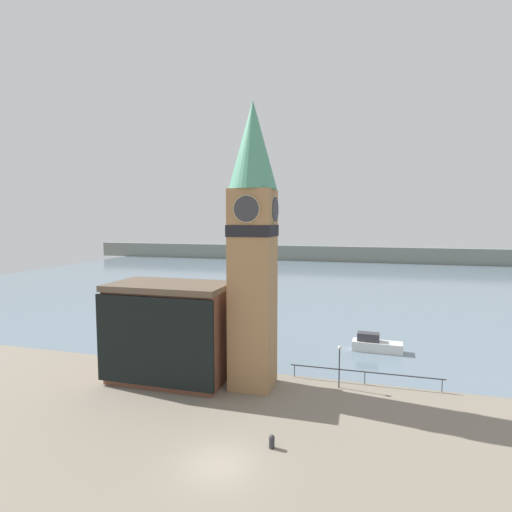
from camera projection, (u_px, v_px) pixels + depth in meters
The scene contains 9 objects.
ground_plane at pixel (219, 464), 22.22m from camera, with size 160.00×160.00×0.00m, color gray.
water at pixel (331, 279), 92.98m from camera, with size 160.00×120.00×0.00m.
far_shoreline at pixel (342, 254), 131.15m from camera, with size 180.00×3.00×5.00m.
pier_railing at pixel (365, 373), 32.99m from camera, with size 12.39×0.08×1.09m.
clock_tower at pixel (253, 238), 31.70m from camera, with size 3.83×3.83×22.85m.
pier_building at pixel (169, 331), 33.84m from camera, with size 10.12×5.83×8.27m.
boat_near at pixel (375, 345), 41.35m from camera, with size 5.08×1.94×1.88m.
mooring_bollard_near at pixel (272, 441), 23.77m from camera, with size 0.36×0.36×0.82m.
lamp_post at pixel (339, 358), 32.18m from camera, with size 0.32×0.32×3.49m.
Camera 1 is at (7.63, -19.77, 13.56)m, focal length 28.00 mm.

